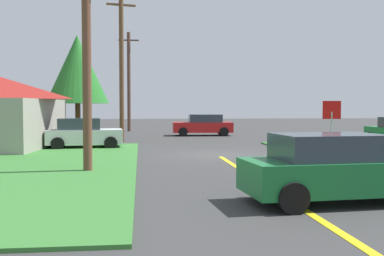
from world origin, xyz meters
TOP-DOWN VIEW (x-y plane):
  - ground_plane at (0.00, 0.00)m, footprint 120.00×120.00m
  - lane_stripe_center at (0.00, -8.00)m, footprint 0.20×14.00m
  - stop_sign at (4.79, -1.78)m, footprint 0.79×0.15m
  - car_approaching_junction at (1.23, 13.88)m, footprint 4.58×2.31m
  - car_behind_on_main_road at (0.96, -10.93)m, footprint 4.46×2.36m
  - parked_car_near_building at (-6.57, 3.88)m, footprint 4.08×2.41m
  - utility_pole_near at (-5.34, -5.28)m, footprint 1.80×0.31m
  - utility_pole_mid at (-4.69, 7.73)m, footprint 1.78×0.54m
  - utility_pole_far at (-4.55, 20.75)m, footprint 1.80×0.31m
  - oak_tree_left at (-7.79, 11.04)m, footprint 4.21×4.21m

SIDE VIEW (x-z plane):
  - ground_plane at x=0.00m, z-range 0.00..0.00m
  - lane_stripe_center at x=0.00m, z-range 0.00..0.01m
  - parked_car_near_building at x=-6.57m, z-range -0.01..1.61m
  - car_behind_on_main_road at x=0.96m, z-range 0.00..1.62m
  - car_approaching_junction at x=1.23m, z-range 0.00..1.62m
  - stop_sign at x=4.79m, z-range 0.52..3.01m
  - utility_pole_near at x=-5.34m, z-range 0.11..7.51m
  - utility_pole_far at x=-4.55m, z-range 0.11..8.93m
  - utility_pole_mid at x=-4.69m, z-range 0.13..9.32m
  - oak_tree_left at x=-7.79m, z-range 1.21..8.29m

